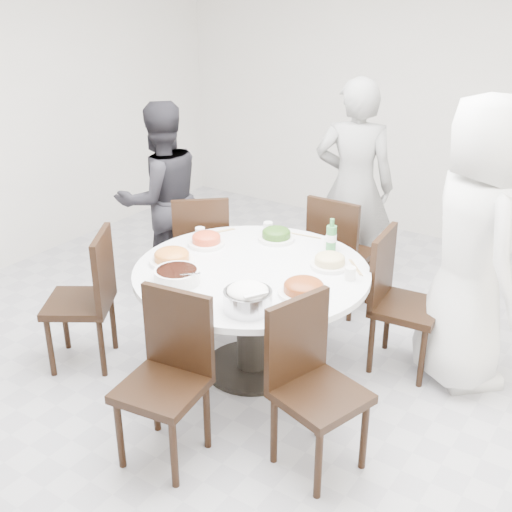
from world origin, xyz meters
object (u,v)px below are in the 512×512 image
Objects in this scene: chair_n at (342,252)px; soup_bowl at (177,276)px; diner_right at (473,246)px; dining_table at (252,320)px; chair_nw at (200,249)px; chair_sw at (78,300)px; chair_ne at (407,305)px; beverage_bottle at (331,235)px; chair_se at (321,392)px; rice_bowl at (248,301)px; chair_s at (161,385)px; diner_left at (161,199)px; diner_middle at (354,187)px.

chair_n is 1.61m from soup_bowl.
dining_table is at bearing 80.61° from diner_right.
chair_nw and chair_sw have the same top height.
chair_ne is 0.67m from beverage_bottle.
dining_table is at bearing 72.18° from chair_se.
chair_se is at bearing -11.00° from rice_bowl.
chair_ne and chair_nw have the same top height.
chair_s is 2.16m from diner_left.
soup_bowl is (-0.23, -1.93, -0.09)m from diner_middle.
diner_left is (-2.15, 0.03, 0.31)m from chair_ne.
rice_bowl reaches higher than soup_bowl.
chair_s is at bearing 36.27° from chair_sw.
dining_table is 0.69m from rice_bowl.
diner_right is (0.33, 0.12, 0.45)m from chair_ne.
chair_s is 1.00× the size of chair_se.
diner_middle is 2.00m from rice_bowl.
diner_left is 1.94m from rice_bowl.
chair_sw is at bearing 44.95° from diner_middle.
chair_se is (1.69, -1.11, 0.00)m from chair_nw.
chair_sw is 1.00× the size of chair_se.
chair_se is (1.82, 0.01, 0.00)m from chair_sw.
beverage_bottle is (-0.53, 1.08, 0.39)m from chair_se.
chair_nw is 1.80m from chair_s.
beverage_bottle is at bearing 61.75° from diner_right.
diner_left is at bearing 14.47° from diner_middle.
rice_bowl is at bearing 80.07° from diner_left.
chair_nw is 1.13m from chair_sw.
diner_middle is (0.97, 2.08, 0.40)m from chair_sw.
diner_right is 1.82m from soup_bowl.
beverage_bottle is (0.29, 0.52, 0.49)m from dining_table.
diner_middle is at bearing 84.57° from chair_s.
chair_ne is 0.54× the size of diner_middle.
chair_nw is 1.33m from diner_middle.
soup_bowl is at bearing 68.38° from chair_sw.
diner_middle reaches higher than chair_se.
chair_nw is 4.05× the size of beverage_bottle.
rice_bowl is at bearing 147.20° from chair_ne.
chair_sw is 1.73m from beverage_bottle.
diner_left is (-2.14, 1.19, 0.31)m from chair_se.
diner_left is at bearing 161.40° from chair_sw.
soup_bowl is at bearing -122.51° from dining_table.
diner_middle reaches higher than chair_nw.
chair_sw is 0.54× the size of diner_middle.
dining_table is 0.81× the size of diner_right.
dining_table is at bearing 122.18° from rice_bowl.
chair_nw is at bearing 122.09° from soup_bowl.
rice_bowl is (0.20, 0.52, 0.33)m from chair_s.
chair_se is at bearing 104.18° from chair_nw.
chair_n is at bearing 82.02° from chair_s.
chair_nw reaches higher than dining_table.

